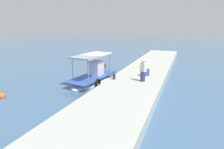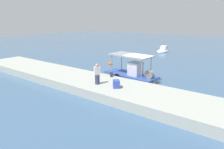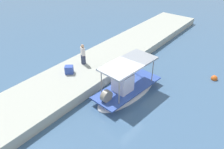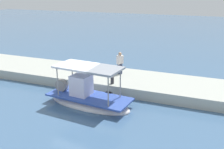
# 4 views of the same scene
# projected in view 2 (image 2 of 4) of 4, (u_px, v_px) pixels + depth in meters

# --- Properties ---
(ground_plane) EXTENTS (120.00, 120.00, 0.00)m
(ground_plane) POSITION_uv_depth(u_px,v_px,m) (139.00, 81.00, 19.01)
(ground_plane) COLOR #426489
(dock_quay) EXTENTS (36.00, 4.28, 0.71)m
(dock_quay) POSITION_uv_depth(u_px,v_px,m) (114.00, 89.00, 15.73)
(dock_quay) COLOR #B1B4A9
(dock_quay) RESTS_ON ground_plane
(main_fishing_boat) EXTENTS (5.66, 2.53, 2.83)m
(main_fishing_boat) POSITION_uv_depth(u_px,v_px,m) (131.00, 76.00, 19.20)
(main_fishing_boat) COLOR white
(main_fishing_boat) RESTS_ON ground_plane
(fisherman_near_bollard) EXTENTS (0.51, 0.54, 1.67)m
(fisherman_near_bollard) POSITION_uv_depth(u_px,v_px,m) (97.00, 75.00, 15.65)
(fisherman_near_bollard) COLOR #343B57
(fisherman_near_bollard) RESTS_ON dock_quay
(mooring_bollard) EXTENTS (0.24, 0.24, 0.44)m
(mooring_bollard) POSITION_uv_depth(u_px,v_px,m) (111.00, 75.00, 17.73)
(mooring_bollard) COLOR #2D2D33
(mooring_bollard) RESTS_ON dock_quay
(cargo_crate) EXTENTS (0.76, 0.77, 0.59)m
(cargo_crate) POSITION_uv_depth(u_px,v_px,m) (116.00, 84.00, 14.94)
(cargo_crate) COLOR #334FB0
(cargo_crate) RESTS_ON dock_quay
(marker_buoy) EXTENTS (0.49, 0.49, 0.49)m
(marker_buoy) POSITION_uv_depth(u_px,v_px,m) (110.00, 64.00, 25.87)
(marker_buoy) COLOR orange
(marker_buoy) RESTS_ON ground_plane
(moored_boat_near) EXTENTS (2.48, 5.20, 1.20)m
(moored_boat_near) POSITION_uv_depth(u_px,v_px,m) (163.00, 50.00, 36.29)
(moored_boat_near) COLOR silver
(moored_boat_near) RESTS_ON ground_plane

